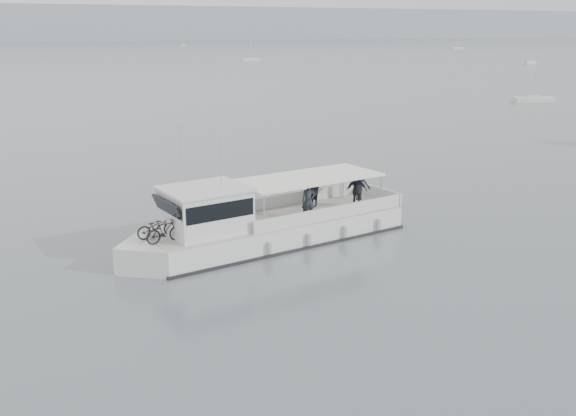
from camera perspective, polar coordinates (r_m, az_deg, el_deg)
name	(u,v)px	position (r m, az deg, el deg)	size (l,w,h in m)	color
ground	(315,256)	(28.87, 2.41, -4.28)	(1400.00, 1400.00, 0.00)	slate
headland	(11,23)	(584.47, -23.40, 14.85)	(1400.00, 90.00, 28.00)	#939EA8
tour_boat	(255,226)	(29.86, -2.91, -1.58)	(14.62, 5.67, 6.09)	white
moored_fleet	(74,61)	(208.88, -18.47, 12.29)	(385.09, 334.16, 8.81)	white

